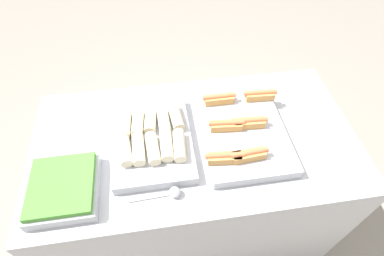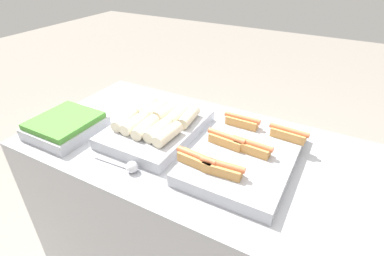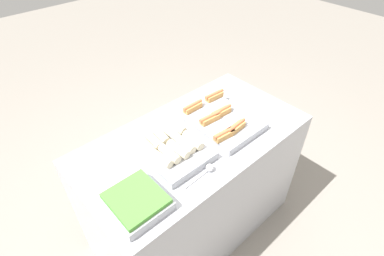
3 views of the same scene
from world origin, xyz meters
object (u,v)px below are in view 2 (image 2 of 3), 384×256
at_px(tray_wraps, 157,126).
at_px(tray_side_front, 66,126).
at_px(tray_hotdogs, 244,154).
at_px(serving_spoon_near, 129,166).

xyz_separation_m(tray_wraps, tray_side_front, (-0.35, -0.19, -0.00)).
relative_size(tray_hotdogs, tray_side_front, 1.87).
bearing_deg(tray_side_front, serving_spoon_near, -10.08).
xyz_separation_m(tray_hotdogs, serving_spoon_near, (-0.35, -0.26, -0.01)).
bearing_deg(serving_spoon_near, tray_side_front, 169.92).
bearing_deg(tray_wraps, tray_hotdogs, -0.07).
height_order(tray_wraps, serving_spoon_near, tray_wraps).
bearing_deg(tray_hotdogs, tray_wraps, 179.93).
xyz_separation_m(tray_hotdogs, tray_wraps, (-0.40, 0.00, 0.01)).
bearing_deg(tray_side_front, tray_wraps, 28.04).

